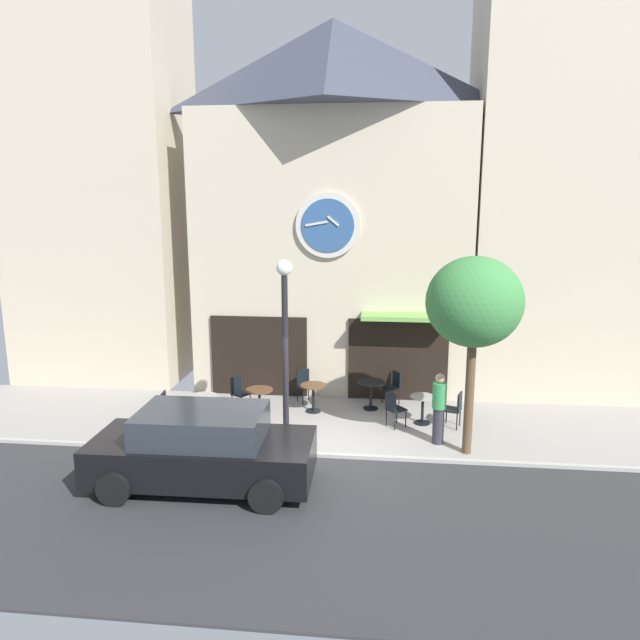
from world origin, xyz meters
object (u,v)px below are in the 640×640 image
cafe_table_near_door (203,404)px  cafe_chair_facing_street (455,407)px  cafe_chair_under_awning (168,407)px  street_tree (474,303)px  cafe_table_near_curb (313,393)px  cafe_chair_near_tree (394,407)px  cafe_chair_near_lamp (304,383)px  cafe_chair_facing_wall (239,390)px  parked_car_black (203,449)px  pedestrian_green (439,408)px  cafe_chair_right_end (393,385)px  street_lamp (285,352)px  cafe_chair_left_end (211,416)px  cafe_table_center_right (371,389)px  cafe_table_rightmost (259,397)px  cafe_table_leftmost (423,405)px

cafe_table_near_door → cafe_chair_facing_street: 6.24m
cafe_table_near_door → cafe_chair_under_awning: 0.87m
street_tree → cafe_table_near_curb: street_tree is taller
cafe_chair_near_tree → cafe_chair_facing_street: size_ratio=1.00×
cafe_chair_near_lamp → cafe_chair_facing_wall: bearing=-153.9°
cafe_table_near_curb → cafe_chair_under_awning: cafe_chair_under_awning is taller
cafe_chair_facing_wall → parked_car_black: parked_car_black is taller
pedestrian_green → street_tree: bearing=-38.3°
cafe_chair_near_lamp → cafe_chair_right_end: same height
cafe_table_near_door → street_tree: bearing=-8.6°
street_lamp → cafe_table_near_curb: bearing=78.8°
street_tree → pedestrian_green: size_ratio=2.62×
cafe_table_near_curb → cafe_chair_left_end: size_ratio=0.82×
street_tree → cafe_chair_near_lamp: (-4.05, 2.98, -2.85)m
parked_car_black → street_lamp: bearing=61.3°
cafe_table_center_right → cafe_chair_near_lamp: cafe_chair_near_lamp is taller
cafe_table_near_door → cafe_chair_facing_wall: size_ratio=0.84×
cafe_chair_facing_street → pedestrian_green: 1.18m
street_tree → cafe_chair_under_awning: 7.73m
cafe_table_near_door → cafe_table_rightmost: bearing=31.2°
cafe_chair_facing_street → cafe_chair_under_awning: size_ratio=1.00×
cafe_table_rightmost → cafe_chair_facing_wall: (-0.66, 0.44, 0.01)m
cafe_table_center_right → cafe_table_rightmost: bearing=-163.4°
cafe_chair_near_tree → cafe_chair_under_awning: (-5.54, -0.60, 0.00)m
cafe_chair_under_awning → pedestrian_green: size_ratio=0.54×
street_tree → cafe_chair_left_end: (-5.89, 0.21, -2.85)m
cafe_table_center_right → cafe_chair_facing_street: (2.10, -1.09, -0.03)m
cafe_table_near_door → cafe_table_center_right: size_ratio=0.99×
cafe_chair_right_end → cafe_chair_under_awning: (-5.57, -2.36, 0.00)m
pedestrian_green → parked_car_black: pedestrian_green is taller
cafe_table_near_curb → parked_car_black: (-1.66, -4.30, 0.24)m
cafe_table_rightmost → cafe_table_near_curb: size_ratio=0.99×
cafe_chair_facing_street → pedestrian_green: bearing=-116.5°
cafe_chair_facing_wall → cafe_table_rightmost: bearing=-34.0°
cafe_table_rightmost → cafe_chair_near_tree: size_ratio=0.81×
cafe_table_near_door → cafe_chair_left_end: (0.42, -0.75, -0.02)m
cafe_table_near_door → cafe_table_center_right: bearing=21.4°
cafe_table_near_door → cafe_table_rightmost: (1.26, 0.76, -0.03)m
cafe_table_leftmost → cafe_chair_right_end: 1.60m
cafe_chair_under_awning → street_tree: bearing=-5.8°
cafe_chair_under_awning → pedestrian_green: pedestrian_green is taller
parked_car_black → cafe_table_rightmost: bearing=85.4°
street_tree → cafe_table_center_right: street_tree is taller
cafe_chair_under_awning → cafe_chair_near_lamp: bearing=36.0°
cafe_chair_under_awning → pedestrian_green: (6.55, -0.26, 0.33)m
cafe_table_near_door → cafe_chair_facing_street: cafe_chair_facing_street is taller
street_tree → parked_car_black: 6.32m
cafe_table_rightmost → cafe_chair_near_tree: 3.47m
cafe_chair_under_awning → cafe_chair_near_tree: bearing=6.2°
cafe_table_center_right → street_lamp: bearing=-129.0°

